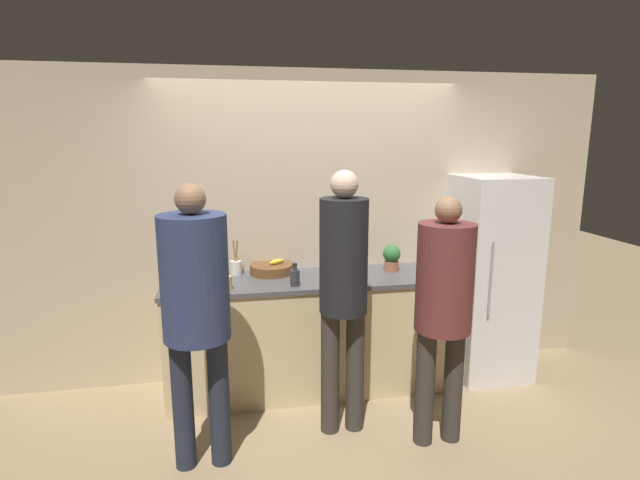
{
  "coord_description": "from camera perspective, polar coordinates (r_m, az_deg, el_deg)",
  "views": [
    {
      "loc": [
        -0.67,
        -3.44,
        2.07
      ],
      "look_at": [
        0.0,
        0.15,
        1.3
      ],
      "focal_mm": 28.0,
      "sensor_mm": 36.0,
      "label": 1
    }
  ],
  "objects": [
    {
      "name": "potted_plant",
      "position": [
        4.22,
        8.19,
        -1.94
      ],
      "size": [
        0.15,
        0.15,
        0.22
      ],
      "color": "#9E6042",
      "rests_on": "counter"
    },
    {
      "name": "bottle_amber",
      "position": [
        4.22,
        15.05,
        -2.64
      ],
      "size": [
        0.07,
        0.07,
        0.23
      ],
      "color": "brown",
      "rests_on": "counter"
    },
    {
      "name": "refrigerator",
      "position": [
        4.56,
        18.89,
        -4.05
      ],
      "size": [
        0.62,
        0.65,
        1.74
      ],
      "color": "white",
      "rests_on": "ground_plane"
    },
    {
      "name": "person_center",
      "position": [
        3.39,
        2.69,
        -4.9
      ],
      "size": [
        0.33,
        0.33,
        1.85
      ],
      "color": "#38332D",
      "rests_on": "ground_plane"
    },
    {
      "name": "fruit_bowl",
      "position": [
        4.14,
        -5.55,
        -3.28
      ],
      "size": [
        0.35,
        0.35,
        0.12
      ],
      "color": "brown",
      "rests_on": "counter"
    },
    {
      "name": "person_right",
      "position": [
        3.37,
        13.96,
        -6.56
      ],
      "size": [
        0.37,
        0.37,
        1.7
      ],
      "color": "#38332D",
      "rests_on": "ground_plane"
    },
    {
      "name": "person_left",
      "position": [
        3.1,
        -14.03,
        -6.53
      ],
      "size": [
        0.4,
        0.4,
        1.8
      ],
      "color": "#232838",
      "rests_on": "ground_plane"
    },
    {
      "name": "utensil_crock",
      "position": [
        4.14,
        -9.58,
        -3.0
      ],
      "size": [
        0.09,
        0.09,
        0.29
      ],
      "color": "silver",
      "rests_on": "counter"
    },
    {
      "name": "ground_plane",
      "position": [
        4.07,
        0.41,
        -18.7
      ],
      "size": [
        14.0,
        14.0,
        0.0
      ],
      "primitive_type": "plane",
      "color": "#9E8460"
    },
    {
      "name": "bottle_clear",
      "position": [
        3.99,
        3.75,
        -3.57
      ],
      "size": [
        0.06,
        0.06,
        0.15
      ],
      "color": "silver",
      "rests_on": "counter"
    },
    {
      "name": "bottle_dark",
      "position": [
        3.79,
        -2.89,
        -4.23
      ],
      "size": [
        0.07,
        0.07,
        0.18
      ],
      "color": "#333338",
      "rests_on": "counter"
    },
    {
      "name": "cup_yellow",
      "position": [
        3.76,
        -10.67,
        -4.84
      ],
      "size": [
        0.08,
        0.08,
        0.1
      ],
      "color": "gold",
      "rests_on": "counter"
    },
    {
      "name": "wall_back",
      "position": [
        4.27,
        -1.35,
        1.45
      ],
      "size": [
        5.2,
        0.06,
        2.6
      ],
      "color": "#C6B293",
      "rests_on": "ground_plane"
    },
    {
      "name": "counter",
      "position": [
        4.19,
        -0.57,
        -10.48
      ],
      "size": [
        2.4,
        0.68,
        0.95
      ],
      "color": "beige",
      "rests_on": "ground_plane"
    }
  ]
}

